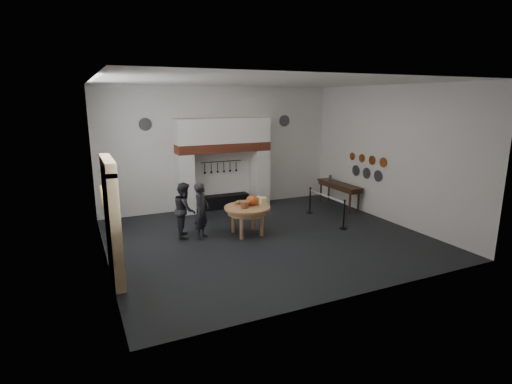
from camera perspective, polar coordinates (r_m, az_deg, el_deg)
name	(u,v)px	position (r m, az deg, el deg)	size (l,w,h in m)	color
floor	(267,238)	(11.99, 1.62, -6.55)	(9.00, 8.00, 0.02)	black
ceiling	(268,82)	(11.30, 1.77, 15.47)	(9.00, 8.00, 0.02)	silver
wall_back	(220,148)	(15.08, -5.13, 6.28)	(9.00, 0.02, 4.50)	silver
wall_front	(358,192)	(8.12, 14.38, -0.03)	(9.00, 0.02, 4.50)	silver
wall_left	(100,176)	(10.27, -21.41, 2.19)	(0.02, 8.00, 4.50)	silver
wall_right	(389,154)	(14.01, 18.47, 5.13)	(0.02, 8.00, 4.50)	silver
chimney_pier_left	(185,184)	(14.51, -10.06, 1.15)	(0.55, 0.70, 2.15)	silver
chimney_pier_right	(260,177)	(15.50, 0.53, 2.12)	(0.55, 0.70, 2.15)	silver
hearth_brick_band	(223,147)	(14.75, -4.67, 6.37)	(3.50, 0.72, 0.32)	#9E442B
chimney_hood	(223,131)	(14.69, -4.72, 8.73)	(3.50, 0.70, 0.90)	silver
iron_range	(224,201)	(15.19, -4.62, -1.34)	(1.90, 0.45, 0.50)	black
utensil_rail	(221,162)	(15.08, -4.99, 4.36)	(0.02, 0.02, 1.60)	black
door_recess	(109,227)	(9.54, -20.32, -4.72)	(0.04, 1.10, 2.50)	black
door_jamb_near	(116,234)	(8.86, -19.37, -5.65)	(0.22, 0.30, 2.60)	tan
door_jamb_far	(110,216)	(10.20, -20.18, -3.27)	(0.22, 0.30, 2.60)	tan
door_lintel	(107,165)	(9.23, -20.45, 3.65)	(0.22, 1.70, 0.30)	tan
wall_plaque	(102,195)	(11.19, -21.16, -0.36)	(0.05, 0.34, 0.44)	gold
work_table	(247,208)	(12.05, -1.26, -2.26)	(1.40, 1.40, 0.07)	tan
pumpkin	(252,200)	(12.17, -0.59, -1.17)	(0.36, 0.36, 0.31)	#C5581B
cheese_block_big	(263,201)	(12.17, 0.99, -1.35)	(0.22, 0.22, 0.24)	#FCEA97
cheese_block_small	(258,200)	(12.43, 0.30, -1.13)	(0.18, 0.18, 0.20)	#FCFB97
wicker_basket	(245,205)	(11.83, -1.64, -1.83)	(0.32, 0.32, 0.22)	#A6633C
bread_loaf	(240,202)	(12.30, -2.34, -1.46)	(0.31, 0.18, 0.13)	olive
visitor_near	(202,211)	(11.83, -7.77, -2.69)	(0.61, 0.40, 1.68)	black
visitor_far	(185,210)	(12.10, -10.14, -2.49)	(0.80, 0.62, 1.64)	black
side_table	(339,184)	(15.56, 11.81, 1.11)	(0.55, 2.20, 0.06)	#3A2215
pewter_jug	(330,178)	(16.01, 10.56, 2.01)	(0.12, 0.12, 0.22)	#535358
copper_pan_a	(383,162)	(14.17, 17.72, 4.04)	(0.34, 0.34, 0.03)	#C6662D
copper_pan_b	(372,160)	(14.57, 16.27, 4.37)	(0.32, 0.32, 0.03)	#C6662D
copper_pan_c	(362,158)	(14.99, 14.89, 4.69)	(0.30, 0.30, 0.03)	#C6662D
copper_pan_d	(352,156)	(15.41, 13.60, 4.98)	(0.28, 0.28, 0.03)	#C6662D
pewter_plate_left	(378,176)	(14.40, 17.05, 2.20)	(0.40, 0.40, 0.03)	#4C4C51
pewter_plate_mid	(367,173)	(14.84, 15.51, 2.61)	(0.40, 0.40, 0.03)	#4C4C51
pewter_plate_right	(356,170)	(15.30, 14.07, 3.00)	(0.40, 0.40, 0.03)	#4C4C51
pewter_plate_back_left	(145,124)	(14.28, -15.54, 9.30)	(0.44, 0.44, 0.03)	#4C4C51
pewter_plate_back_right	(284,121)	(16.07, 4.08, 10.12)	(0.44, 0.44, 0.03)	#4C4C51
barrier_post_near	(344,215)	(12.97, 12.46, -3.24)	(0.05, 0.05, 0.90)	black
barrier_post_far	(310,201)	(14.55, 7.72, -1.26)	(0.05, 0.05, 0.90)	black
barrier_rope	(326,196)	(13.65, 10.02, -0.58)	(0.04, 0.04, 2.00)	white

